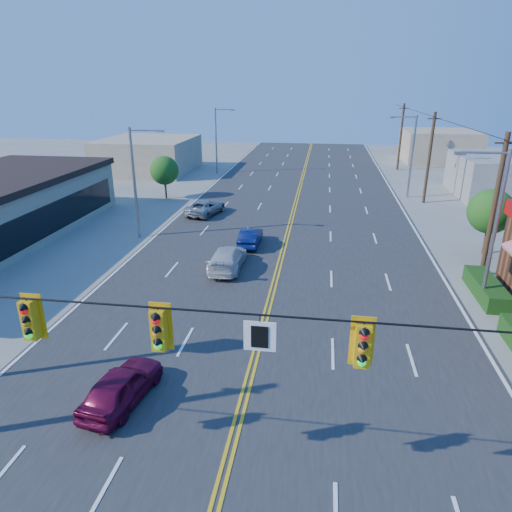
# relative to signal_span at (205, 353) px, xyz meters

# --- Properties ---
(ground) EXTENTS (160.00, 160.00, 0.00)m
(ground) POSITION_rel_signal_span_xyz_m (0.12, 0.00, -4.89)
(ground) COLOR gray
(ground) RESTS_ON ground
(road) EXTENTS (20.00, 120.00, 0.06)m
(road) POSITION_rel_signal_span_xyz_m (0.12, 20.00, -4.86)
(road) COLOR #2D2D30
(road) RESTS_ON ground
(signal_span) EXTENTS (24.32, 0.34, 9.00)m
(signal_span) POSITION_rel_signal_span_xyz_m (0.00, 0.00, 0.00)
(signal_span) COLOR #47301E
(signal_span) RESTS_ON ground
(streetlight_se) EXTENTS (2.55, 0.25, 8.00)m
(streetlight_se) POSITION_rel_signal_span_xyz_m (10.91, 14.00, -0.37)
(streetlight_se) COLOR gray
(streetlight_se) RESTS_ON ground
(streetlight_ne) EXTENTS (2.55, 0.25, 8.00)m
(streetlight_ne) POSITION_rel_signal_span_xyz_m (10.91, 38.00, -0.37)
(streetlight_ne) COLOR gray
(streetlight_ne) RESTS_ON ground
(streetlight_sw) EXTENTS (2.55, 0.25, 8.00)m
(streetlight_sw) POSITION_rel_signal_span_xyz_m (-10.67, 22.00, -0.37)
(streetlight_sw) COLOR gray
(streetlight_sw) RESTS_ON ground
(streetlight_nw) EXTENTS (2.55, 0.25, 8.00)m
(streetlight_nw) POSITION_rel_signal_span_xyz_m (-10.67, 48.00, -0.37)
(streetlight_nw) COLOR gray
(streetlight_nw) RESTS_ON ground
(utility_pole_near) EXTENTS (0.28, 0.28, 8.40)m
(utility_pole_near) POSITION_rel_signal_span_xyz_m (12.32, 18.00, -0.69)
(utility_pole_near) COLOR #47301E
(utility_pole_near) RESTS_ON ground
(utility_pole_mid) EXTENTS (0.28, 0.28, 8.40)m
(utility_pole_mid) POSITION_rel_signal_span_xyz_m (12.32, 36.00, -0.69)
(utility_pole_mid) COLOR #47301E
(utility_pole_mid) RESTS_ON ground
(utility_pole_far) EXTENTS (0.28, 0.28, 8.40)m
(utility_pole_far) POSITION_rel_signal_span_xyz_m (12.32, 54.00, -0.69)
(utility_pole_far) COLOR #47301E
(utility_pole_far) RESTS_ON ground
(tree_kfc_rear) EXTENTS (2.94, 2.94, 4.41)m
(tree_kfc_rear) POSITION_rel_signal_span_xyz_m (13.62, 22.00, -1.95)
(tree_kfc_rear) COLOR #47301E
(tree_kfc_rear) RESTS_ON ground
(tree_west) EXTENTS (2.80, 2.80, 4.20)m
(tree_west) POSITION_rel_signal_span_xyz_m (-12.88, 34.00, -2.09)
(tree_west) COLOR #47301E
(tree_west) RESTS_ON ground
(bld_west_far) EXTENTS (11.00, 12.00, 4.20)m
(bld_west_far) POSITION_rel_signal_span_xyz_m (-19.88, 48.00, -2.79)
(bld_west_far) COLOR tan
(bld_west_far) RESTS_ON ground
(bld_east_far) EXTENTS (10.00, 10.00, 4.40)m
(bld_east_far) POSITION_rel_signal_span_xyz_m (19.12, 62.00, -2.69)
(bld_east_far) COLOR tan
(bld_east_far) RESTS_ON ground
(car_magenta) EXTENTS (2.12, 4.06, 1.32)m
(car_magenta) POSITION_rel_signal_span_xyz_m (-4.20, 3.76, -4.23)
(car_magenta) COLOR maroon
(car_magenta) RESTS_ON ground
(car_blue) EXTENTS (1.32, 3.75, 1.23)m
(car_blue) POSITION_rel_signal_span_xyz_m (-2.29, 21.16, -4.27)
(car_blue) COLOR #0D194F
(car_blue) RESTS_ON ground
(car_white) EXTENTS (1.95, 4.71, 1.36)m
(car_white) POSITION_rel_signal_span_xyz_m (-3.02, 16.71, -4.20)
(car_white) COLOR beige
(car_white) RESTS_ON ground
(car_silver) EXTENTS (3.12, 4.97, 1.28)m
(car_silver) POSITION_rel_signal_span_xyz_m (-7.45, 28.61, -4.24)
(car_silver) COLOR #9FA0A4
(car_silver) RESTS_ON ground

